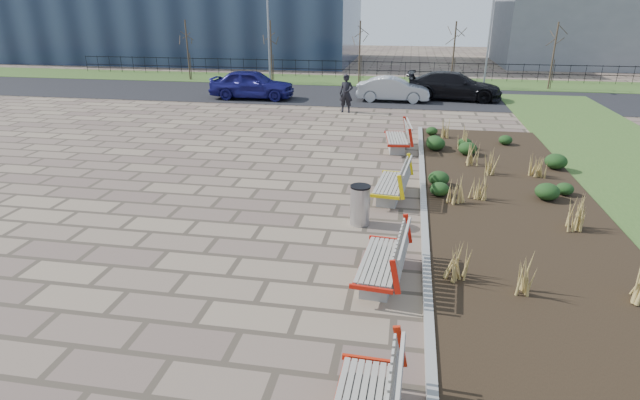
% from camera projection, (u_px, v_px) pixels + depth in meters
% --- Properties ---
extents(ground, '(120.00, 120.00, 0.00)m').
position_uv_depth(ground, '(212.00, 299.00, 9.20)').
color(ground, '#796853').
rests_on(ground, ground).
extents(planting_bed, '(4.50, 18.00, 0.10)m').
position_uv_depth(planting_bed, '(516.00, 214.00, 12.75)').
color(planting_bed, black).
rests_on(planting_bed, ground).
extents(planting_curb, '(0.16, 18.00, 0.15)m').
position_uv_depth(planting_curb, '(424.00, 207.00, 13.12)').
color(planting_curb, gray).
rests_on(planting_curb, ground).
extents(grass_verge_far, '(80.00, 5.00, 0.04)m').
position_uv_depth(grass_verge_far, '(361.00, 81.00, 34.83)').
color(grass_verge_far, '#33511E').
rests_on(grass_verge_far, ground).
extents(road, '(80.00, 7.00, 0.02)m').
position_uv_depth(road, '(351.00, 96.00, 29.34)').
color(road, black).
rests_on(road, ground).
extents(bench_b, '(1.09, 2.17, 1.00)m').
position_uv_depth(bench_b, '(380.00, 258.00, 9.62)').
color(bench_b, red).
rests_on(bench_b, ground).
extents(bench_c, '(1.12, 2.18, 1.00)m').
position_uv_depth(bench_c, '(390.00, 181.00, 13.77)').
color(bench_c, yellow).
rests_on(bench_c, ground).
extents(bench_d, '(1.12, 2.19, 1.00)m').
position_uv_depth(bench_d, '(396.00, 137.00, 18.39)').
color(bench_d, '#A7170B').
rests_on(bench_d, ground).
extents(litter_bin, '(0.48, 0.48, 0.98)m').
position_uv_depth(litter_bin, '(360.00, 206.00, 12.15)').
color(litter_bin, '#B2B2B7').
rests_on(litter_bin, ground).
extents(pedestrian, '(0.72, 0.52, 1.86)m').
position_uv_depth(pedestrian, '(346.00, 94.00, 24.60)').
color(pedestrian, black).
rests_on(pedestrian, ground).
extents(car_blue, '(4.74, 1.93, 1.61)m').
position_uv_depth(car_blue, '(252.00, 84.00, 28.13)').
color(car_blue, navy).
rests_on(car_blue, road).
extents(car_silver, '(3.98, 1.43, 1.30)m').
position_uv_depth(car_silver, '(393.00, 89.00, 27.43)').
color(car_silver, '#A0A4A8').
rests_on(car_silver, road).
extents(car_black, '(5.39, 2.61, 1.51)m').
position_uv_depth(car_black, '(454.00, 86.00, 27.88)').
color(car_black, black).
rests_on(car_black, road).
extents(tree_a, '(1.40, 1.40, 4.00)m').
position_uv_depth(tree_a, '(188.00, 50.00, 34.65)').
color(tree_a, '#4C3D2D').
rests_on(tree_a, grass_verge_far).
extents(tree_b, '(1.40, 1.40, 4.00)m').
position_uv_depth(tree_b, '(271.00, 51.00, 33.68)').
color(tree_b, '#4C3D2D').
rests_on(tree_b, grass_verge_far).
extents(tree_c, '(1.40, 1.40, 4.00)m').
position_uv_depth(tree_c, '(360.00, 53.00, 32.72)').
color(tree_c, '#4C3D2D').
rests_on(tree_c, grass_verge_far).
extents(tree_d, '(1.40, 1.40, 4.00)m').
position_uv_depth(tree_d, '(453.00, 54.00, 31.75)').
color(tree_d, '#4C3D2D').
rests_on(tree_d, grass_verge_far).
extents(tree_e, '(1.40, 1.40, 4.00)m').
position_uv_depth(tree_e, '(553.00, 56.00, 30.78)').
color(tree_e, '#4C3D2D').
rests_on(tree_e, grass_verge_far).
extents(lamp_west, '(0.24, 0.60, 6.00)m').
position_uv_depth(lamp_west, '(269.00, 36.00, 32.86)').
color(lamp_west, gray).
rests_on(lamp_west, grass_verge_far).
extents(lamp_east, '(0.24, 0.60, 6.00)m').
position_uv_depth(lamp_east, '(489.00, 39.00, 30.60)').
color(lamp_east, gray).
rests_on(lamp_east, grass_verge_far).
extents(railing_fence, '(44.00, 0.10, 1.20)m').
position_uv_depth(railing_fence, '(363.00, 69.00, 35.98)').
color(railing_fence, black).
rests_on(railing_fence, grass_verge_far).
extents(building_grey, '(18.00, 12.00, 10.00)m').
position_uv_depth(building_grey, '(612.00, 4.00, 42.59)').
color(building_grey, slate).
rests_on(building_grey, ground).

